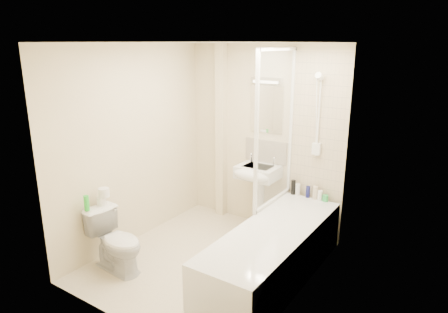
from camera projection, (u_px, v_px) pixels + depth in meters
The scene contains 25 objects.
floor at pixel (208, 261), 4.54m from camera, with size 2.50×2.50×0.00m, color beige.
wall_back at pixel (263, 138), 5.21m from camera, with size 2.20×0.02×2.40m, color beige.
wall_left at pixel (133, 146), 4.80m from camera, with size 0.02×2.50×2.40m, color beige.
wall_right at pixel (304, 179), 3.63m from camera, with size 0.02×2.50×2.40m, color beige.
ceiling at pixel (205, 42), 3.89m from camera, with size 2.20×2.50×0.02m, color white.
tile_back at pixel (319, 128), 4.74m from camera, with size 0.70×0.01×1.75m, color beige.
tile_right at pixel (310, 152), 3.67m from camera, with size 0.01×2.10×1.75m, color beige.
pipe_boxing at pixel (221, 133), 5.50m from camera, with size 0.12×0.12×2.40m, color beige.
splashback at pixel (266, 151), 5.23m from camera, with size 0.60×0.01×0.30m, color beige.
mirror at pixel (267, 109), 5.07m from camera, with size 0.46×0.01×0.60m, color white.
strip_light at pixel (267, 80), 4.95m from camera, with size 0.42×0.07×0.07m, color silver.
bathtub at pixel (273, 252), 4.17m from camera, with size 0.70×2.10×0.55m.
shower_screen at pixel (276, 129), 4.57m from camera, with size 0.04×0.92×1.80m.
shower_fixture at pixel (318, 118), 4.67m from camera, with size 0.10×0.16×0.99m.
pedestal_sink at pixel (257, 180), 5.13m from camera, with size 0.52×0.48×1.00m.
bottle_black_a at pixel (293, 187), 5.03m from camera, with size 0.06×0.06×0.19m, color black.
bottle_white_a at pixel (298, 190), 5.00m from camera, with size 0.06×0.06×0.15m, color white.
bottle_blue at pixel (308, 192), 4.93m from camera, with size 0.05×0.05×0.14m, color navy.
bottle_cream at pixel (315, 193), 4.87m from camera, with size 0.06×0.06×0.16m, color beige.
bottle_white_b at pixel (320, 195), 4.85m from camera, with size 0.06×0.06×0.12m, color white.
bottle_green at pixel (325, 198), 4.82m from camera, with size 0.07×0.07×0.08m, color green.
toilet at pixel (117, 241), 4.30m from camera, with size 0.69×0.43×0.68m, color white.
toilet_roll_lower at pixel (102, 201), 4.38m from camera, with size 0.10×0.10×0.09m, color white.
toilet_roll_upper at pixel (104, 193), 4.36m from camera, with size 0.12×0.12×0.10m, color white.
green_bottle at pixel (87, 203), 4.22m from camera, with size 0.05×0.05×0.17m, color green.
Camera 1 is at (2.40, -3.26, 2.39)m, focal length 32.00 mm.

